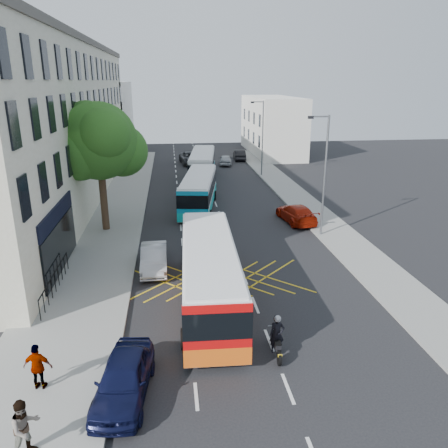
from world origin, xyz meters
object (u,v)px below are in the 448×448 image
object	(u,v)px
red_hatchback	(296,213)
pedestrian_near	(25,428)
lamp_far	(262,134)
parked_car_silver	(154,258)
parked_car_blue	(124,378)
distant_car_silver	(226,160)
bus_near	(210,274)
street_tree	(98,142)
lamp_near	(324,170)
bus_mid	(199,191)
distant_car_dark	(239,155)
distant_car_grey	(191,158)
pedestrian_far	(38,367)
bus_far	(202,165)
motorbike	(277,336)

from	to	relation	value
red_hatchback	pedestrian_near	size ratio (longest dim) A/B	2.62
lamp_far	parked_car_silver	bearing A→B (deg)	-114.65
parked_car_blue	distant_car_silver	size ratio (longest dim) A/B	1.09
bus_near	red_hatchback	size ratio (longest dim) A/B	2.32
street_tree	bus_near	xyz separation A→B (m)	(6.36, -11.60, -4.70)
lamp_near	red_hatchback	bearing A→B (deg)	101.81
bus_mid	red_hatchback	size ratio (longest dim) A/B	2.20
street_tree	distant_car_dark	size ratio (longest dim) A/B	2.15
street_tree	pedestrian_near	size ratio (longest dim) A/B	4.95
parked_car_blue	distant_car_grey	size ratio (longest dim) A/B	0.77
bus_near	pedestrian_far	bearing A→B (deg)	-137.21
street_tree	parked_car_silver	xyz separation A→B (m)	(3.61, -7.14, -5.61)
parked_car_blue	red_hatchback	size ratio (longest dim) A/B	0.89
bus_mid	distant_car_grey	size ratio (longest dim) A/B	1.90
street_tree	bus_mid	world-z (taller)	street_tree
lamp_near	pedestrian_near	world-z (taller)	lamp_near
pedestrian_near	pedestrian_far	xyz separation A→B (m)	(-0.43, 2.85, -0.04)
parked_car_silver	distant_car_grey	xyz separation A→B (m)	(3.73, 32.65, 0.07)
distant_car_grey	pedestrian_far	bearing A→B (deg)	-105.79
parked_car_silver	bus_far	bearing A→B (deg)	78.43
parked_car_blue	pedestrian_far	xyz separation A→B (m)	(-2.89, 0.60, 0.29)
red_hatchback	parked_car_silver	bearing A→B (deg)	28.62
bus_near	pedestrian_far	distance (m)	8.38
motorbike	pedestrian_far	size ratio (longest dim) A/B	1.15
distant_car_grey	pedestrian_far	xyz separation A→B (m)	(-7.31, -42.56, 0.24)
parked_car_silver	bus_near	bearing A→B (deg)	-58.98
lamp_far	bus_far	world-z (taller)	lamp_far
distant_car_grey	bus_near	bearing A→B (deg)	-97.54
lamp_near	parked_car_blue	bearing A→B (deg)	-128.78
street_tree	parked_car_blue	size ratio (longest dim) A/B	2.12
street_tree	distant_car_silver	xyz separation A→B (m)	(11.67, 24.31, -5.64)
bus_far	distant_car_grey	xyz separation A→B (m)	(-0.82, 8.94, -0.79)
motorbike	pedestrian_far	bearing A→B (deg)	-168.57
street_tree	distant_car_dark	bearing A→B (deg)	63.31
motorbike	red_hatchback	xyz separation A→B (m)	(5.44, 16.31, -0.13)
bus_mid	red_hatchback	distance (m)	8.48
distant_car_dark	pedestrian_near	size ratio (longest dim) A/B	2.30
parked_car_blue	distant_car_grey	world-z (taller)	distant_car_grey
distant_car_grey	distant_car_silver	world-z (taller)	distant_car_grey
distant_car_silver	parked_car_silver	bearing A→B (deg)	83.44
bus_far	distant_car_dark	bearing A→B (deg)	69.60
bus_mid	parked_car_blue	size ratio (longest dim) A/B	2.47
bus_near	bus_mid	xyz separation A→B (m)	(0.62, 16.63, -0.11)
bus_mid	pedestrian_near	size ratio (longest dim) A/B	5.78
distant_car_silver	distant_car_dark	xyz separation A→B (m)	(2.31, 3.51, 0.03)
pedestrian_far	red_hatchback	bearing A→B (deg)	-120.32
lamp_far	distant_car_silver	distance (m)	8.83
distant_car_dark	distant_car_silver	bearing A→B (deg)	59.78
motorbike	lamp_far	bearing A→B (deg)	83.56
red_hatchback	pedestrian_near	bearing A→B (deg)	49.03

